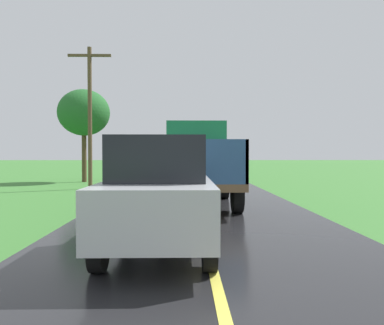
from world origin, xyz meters
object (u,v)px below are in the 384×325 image
roadside_tree_near_left (84,113)px  banana_truck_near (197,161)px  utility_pole_roadside (90,112)px  following_car (160,192)px  banana_truck_far (184,157)px

roadside_tree_near_left → banana_truck_near: bearing=-56.7°
banana_truck_near → roadside_tree_near_left: size_ratio=1.03×
banana_truck_near → utility_pole_roadside: bearing=132.8°
banana_truck_near → utility_pole_roadside: size_ratio=0.84×
roadside_tree_near_left → following_car: size_ratio=1.38×
following_car → banana_truck_far: bearing=89.1°
banana_truck_near → roadside_tree_near_left: (-6.58, 10.01, 2.74)m
roadside_tree_near_left → following_car: bearing=-70.7°
following_car → banana_truck_near: bearing=82.6°
banana_truck_far → following_car: 20.70m
roadside_tree_near_left → utility_pole_roadside: bearing=-71.5°
utility_pole_roadside → banana_truck_far: bearing=62.9°
banana_truck_far → utility_pole_roadside: utility_pole_roadside is taller
following_car → roadside_tree_near_left: bearing=109.3°
banana_truck_far → utility_pole_roadside: 10.23m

